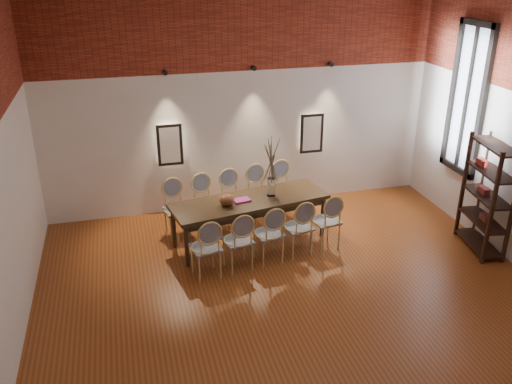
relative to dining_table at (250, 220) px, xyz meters
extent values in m
cube|color=brown|center=(0.22, -2.05, -0.39)|extent=(7.00, 7.00, 0.02)
cube|color=silver|center=(0.22, 1.50, 1.62)|extent=(7.00, 0.10, 4.00)
cube|color=maroon|center=(0.22, 1.43, 2.88)|extent=(7.00, 0.02, 1.50)
cube|color=#FFEAC6|center=(-1.08, 1.40, 0.93)|extent=(0.36, 0.06, 0.66)
cube|color=#FFEAC6|center=(1.52, 1.40, 0.93)|extent=(0.36, 0.06, 0.66)
cylinder|color=black|center=(-1.08, 1.37, 2.17)|extent=(0.08, 0.10, 0.08)
cylinder|color=black|center=(0.42, 1.37, 2.17)|extent=(0.08, 0.10, 0.08)
cylinder|color=black|center=(1.82, 1.37, 2.17)|extent=(0.08, 0.10, 0.08)
cube|color=silver|center=(3.68, -0.05, 1.77)|extent=(0.02, 0.78, 2.38)
cube|color=black|center=(3.66, -0.05, 1.77)|extent=(0.08, 0.90, 2.50)
cube|color=black|center=(3.66, -0.05, 1.77)|extent=(0.06, 0.06, 2.40)
cube|color=#382716|center=(0.00, 0.00, 0.00)|extent=(2.62, 1.25, 0.75)
cylinder|color=silver|center=(0.37, 0.07, 0.53)|extent=(0.14, 0.14, 0.30)
ellipsoid|color=brown|center=(-0.39, -0.12, 0.46)|extent=(0.24, 0.24, 0.18)
cube|color=#9C2374|center=(-0.14, -0.03, 0.39)|extent=(0.29, 0.22, 0.03)
camera|label=1|loc=(-1.87, -7.61, 3.97)|focal=38.00mm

